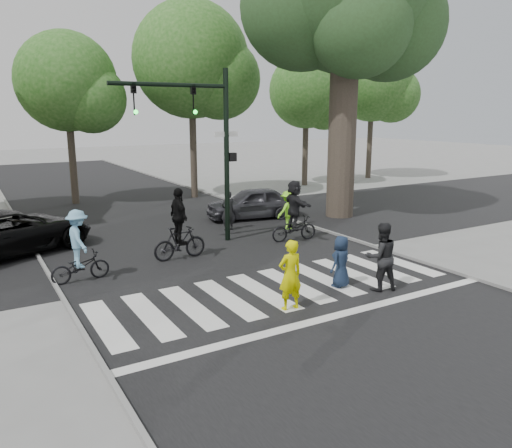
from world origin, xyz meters
The scene contains 21 objects.
ground centered at (0.00, 0.00, 0.00)m, with size 120.00×120.00×0.00m, color gray.
road_stem centered at (0.00, 5.00, 0.01)m, with size 10.00×70.00×0.01m, color black.
road_cross centered at (0.00, 8.00, 0.01)m, with size 70.00×10.00×0.01m, color black.
curb_left centered at (-5.05, 5.00, 0.05)m, with size 0.10×70.00×0.10m, color gray.
curb_right centered at (5.05, 5.00, 0.05)m, with size 0.10×70.00×0.10m, color gray.
crosswalk centered at (0.00, 0.66, 0.01)m, with size 10.00×3.85×0.01m.
traffic_signal centered at (0.35, 6.20, 3.90)m, with size 4.45×0.29×6.00m.
bg_tree_2 centered at (-1.76, 16.62, 5.78)m, with size 5.04×4.80×8.40m.
bg_tree_3 centered at (4.31, 15.27, 6.94)m, with size 6.30×6.00×10.20m.
bg_tree_4 centered at (12.23, 16.12, 5.64)m, with size 4.83×4.60×8.15m.
bg_tree_5 centered at (18.27, 16.69, 6.36)m, with size 5.67×5.40×9.30m.
pedestrian_woman centered at (-0.54, -0.32, 0.84)m, with size 0.61×0.40×1.69m, color #E3E500.
pedestrian_child centered at (1.49, 0.28, 0.70)m, with size 0.68×0.44×1.39m, color #18263E.
pedestrian_adult centered at (2.22, -0.44, 0.90)m, with size 0.88×0.68×1.80m, color black.
cyclist_left centered at (-4.35, 4.25, 0.87)m, with size 1.62×1.07×2.00m.
cyclist_mid centered at (-1.19, 4.86, 0.93)m, with size 1.76×1.07×2.27m.
cyclist_right centered at (3.23, 4.91, 0.98)m, with size 1.80×1.67×2.20m.
car_suv centered at (-5.72, 8.21, 0.74)m, with size 2.45×5.31×1.48m, color black.
car_grey centered at (3.89, 9.07, 0.68)m, with size 1.61×4.00×1.36m, color #39393F.
bystander_hivis centered at (4.07, 6.57, 0.77)m, with size 0.99×0.57×1.54m, color #8EFF29.
bystander_dark centered at (1.93, 7.59, 0.78)m, with size 0.57×0.37×1.56m, color black.
Camera 1 is at (-6.86, -9.42, 4.53)m, focal length 35.00 mm.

